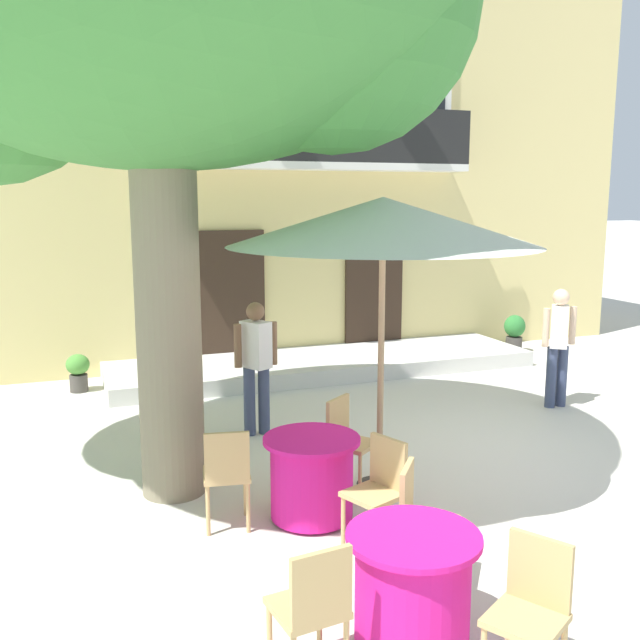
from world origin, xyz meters
name	(u,v)px	position (x,y,z in m)	size (l,w,h in m)	color
ground_plane	(466,453)	(0.00, 0.00, 0.00)	(120.00, 120.00, 0.00)	beige
building_facade	(271,149)	(-0.16, 6.99, 3.75)	(13.00, 5.09, 7.50)	#DBC67F
entrance_step_platform	(323,364)	(-0.16, 4.09, 0.12)	(6.95, 1.81, 0.25)	silver
cafe_table_near_tree	(412,588)	(-2.19, -2.86, 0.39)	(0.86, 0.86, 0.76)	#DB1984
cafe_chair_near_tree_0	(420,516)	(-1.79, -2.22, 0.53)	(0.56, 0.56, 0.91)	tan
cafe_chair_near_tree_1	(313,605)	(-2.93, -3.03, 0.53)	(0.45, 0.45, 0.91)	tan
cafe_chair_near_tree_2	(531,605)	(-1.74, -3.47, 0.53)	(0.55, 0.55, 0.91)	tan
cafe_table_middle	(312,477)	(-2.18, -0.94, 0.39)	(0.86, 0.86, 0.76)	#DB1984
cafe_chair_middle_0	(379,485)	(-1.83, -1.60, 0.53)	(0.52, 0.52, 0.91)	tan
cafe_chair_middle_1	(347,437)	(-1.63, -0.42, 0.53)	(0.56, 0.56, 0.91)	tan
cafe_chair_middle_2	(227,471)	(-2.93, -0.87, 0.53)	(0.47, 0.47, 0.91)	tan
cafe_umbrella	(383,223)	(-1.37, -0.62, 2.61)	(2.90, 2.90, 2.85)	#997A56
ground_planter_left	(78,371)	(-3.99, 4.22, 0.32)	(0.34, 0.34, 0.56)	#47423D
ground_planter_right	(514,331)	(3.66, 4.23, 0.39)	(0.38, 0.38, 0.70)	#47423D
pedestrian_near_entrance	(559,341)	(2.13, 1.13, 0.92)	(0.53, 0.40, 1.63)	#384260
pedestrian_mid_plaza	(256,361)	(-2.02, 1.46, 0.91)	(0.53, 0.40, 1.62)	#384260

